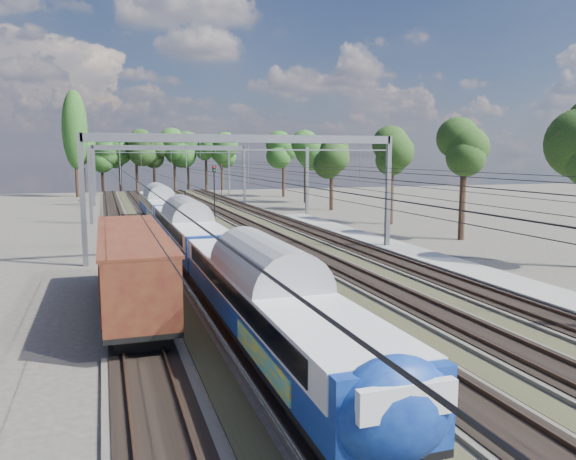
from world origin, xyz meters
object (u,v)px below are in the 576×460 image
object	(u,v)px
worker	(185,196)
signal_far	(221,176)
emu_train	(188,225)
signal_near	(214,185)
freight_boxcar	(132,265)

from	to	relation	value
worker	signal_far	xyz separation A→B (m)	(7.58, 7.17, 2.88)
emu_train	signal_far	xyz separation A→B (m)	(14.85, 60.53, 1.16)
signal_near	signal_far	world-z (taller)	signal_near
signal_near	freight_boxcar	bearing A→B (deg)	-105.56
freight_boxcar	worker	size ratio (longest dim) A/B	8.88
emu_train	worker	distance (m)	53.88
signal_near	worker	bearing A→B (deg)	90.14
freight_boxcar	signal_near	xyz separation A→B (m)	(11.45, 38.98, 1.66)
emu_train	freight_boxcar	bearing A→B (deg)	-109.09
emu_train	freight_boxcar	world-z (taller)	emu_train
freight_boxcar	worker	world-z (taller)	freight_boxcar
signal_far	freight_boxcar	bearing A→B (deg)	-119.80
signal_near	signal_far	size ratio (longest dim) A/B	1.07
worker	signal_far	size ratio (longest dim) A/B	0.28
freight_boxcar	worker	bearing A→B (deg)	79.94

